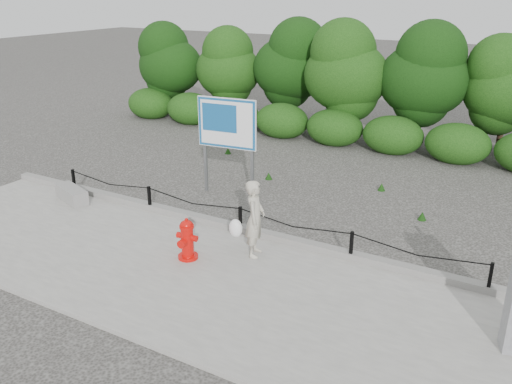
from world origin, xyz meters
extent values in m
plane|color=#2D2B28|center=(0.00, 0.00, 0.00)|extent=(90.00, 90.00, 0.00)
cube|color=gray|center=(0.00, -2.00, 0.04)|extent=(14.00, 4.00, 0.08)
cube|color=slate|center=(0.00, 0.05, 0.15)|extent=(14.00, 0.22, 0.14)
cube|color=black|center=(-5.00, 0.00, 0.38)|extent=(0.06, 0.06, 0.60)
cube|color=black|center=(-2.50, 0.00, 0.38)|extent=(0.06, 0.06, 0.60)
cube|color=black|center=(0.00, 0.00, 0.38)|extent=(0.06, 0.06, 0.60)
cube|color=black|center=(2.50, 0.00, 0.38)|extent=(0.06, 0.06, 0.60)
cube|color=black|center=(5.00, 0.00, 0.38)|extent=(0.06, 0.06, 0.60)
cylinder|color=black|center=(-3.75, 0.00, 0.60)|extent=(2.50, 0.02, 0.02)
cylinder|color=black|center=(-1.25, 0.00, 0.60)|extent=(2.50, 0.02, 0.02)
cylinder|color=black|center=(1.25, 0.00, 0.60)|extent=(2.50, 0.02, 0.02)
cylinder|color=black|center=(3.75, 0.00, 0.60)|extent=(2.50, 0.02, 0.02)
cylinder|color=black|center=(-8.50, 8.60, 0.91)|extent=(0.18, 0.18, 1.82)
ellipsoid|color=#1A4911|center=(-8.50, 8.60, 2.18)|extent=(2.69, 2.33, 2.91)
cylinder|color=black|center=(-6.00, 9.00, 0.89)|extent=(0.18, 0.18, 1.77)
ellipsoid|color=#1A4911|center=(-6.00, 9.00, 2.13)|extent=(2.62, 2.27, 2.84)
cylinder|color=black|center=(-3.50, 9.40, 0.98)|extent=(0.18, 0.18, 1.95)
ellipsoid|color=#1A4911|center=(-3.50, 9.40, 2.34)|extent=(2.89, 2.50, 3.13)
cylinder|color=black|center=(-1.00, 8.60, 0.99)|extent=(0.18, 0.18, 1.98)
ellipsoid|color=#1A4911|center=(-1.00, 8.60, 2.38)|extent=(2.93, 2.54, 3.17)
cylinder|color=black|center=(1.50, 9.00, 0.99)|extent=(0.18, 0.18, 1.99)
ellipsoid|color=#1A4911|center=(1.50, 9.00, 2.38)|extent=(2.94, 2.54, 3.18)
cylinder|color=black|center=(4.00, 9.40, 0.90)|extent=(0.18, 0.18, 1.81)
ellipsoid|color=#1A4911|center=(4.00, 9.40, 2.17)|extent=(2.68, 2.32, 2.90)
cylinder|color=red|center=(-0.28, -1.51, 0.11)|extent=(0.42, 0.42, 0.07)
cylinder|color=red|center=(-0.28, -1.51, 0.44)|extent=(0.26, 0.26, 0.59)
cylinder|color=red|center=(-0.28, -1.51, 0.76)|extent=(0.30, 0.30, 0.05)
ellipsoid|color=red|center=(-0.28, -1.51, 0.79)|extent=(0.27, 0.27, 0.19)
cylinder|color=red|center=(-0.28, -1.51, 0.89)|extent=(0.07, 0.07, 0.05)
cylinder|color=red|center=(-0.45, -1.52, 0.54)|extent=(0.12, 0.13, 0.12)
cylinder|color=red|center=(-0.12, -1.49, 0.54)|extent=(0.12, 0.13, 0.12)
cylinder|color=red|center=(-0.27, -1.68, 0.47)|extent=(0.17, 0.14, 0.16)
cylinder|color=slate|center=(-0.32, -1.65, 0.39)|extent=(0.01, 0.06, 0.13)
imported|color=#B2AB98|center=(0.78, -0.72, 0.85)|extent=(0.53, 0.65, 1.55)
ellipsoid|color=white|center=(0.43, -0.87, 0.63)|extent=(0.28, 0.22, 0.37)
cube|color=gray|center=(-4.55, -0.50, 0.26)|extent=(1.16, 0.72, 0.35)
cube|color=slate|center=(-2.21, 1.93, 1.26)|extent=(0.08, 0.08, 2.51)
cube|color=slate|center=(-0.90, 2.07, 1.26)|extent=(0.08, 0.08, 2.51)
cube|color=white|center=(-1.55, 1.95, 1.88)|extent=(1.57, 0.22, 1.26)
cube|color=#13518B|center=(-1.55, 1.92, 1.88)|extent=(1.53, 0.17, 1.22)
cube|color=#13518B|center=(-1.73, 1.89, 2.01)|extent=(0.94, 0.11, 0.69)
camera|label=1|loc=(5.54, -9.03, 5.08)|focal=38.00mm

